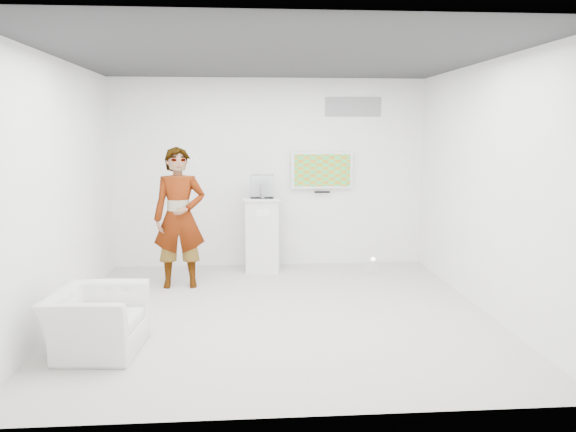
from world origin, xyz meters
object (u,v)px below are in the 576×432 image
object	(u,v)px
person	(179,218)
armchair	(97,321)
tv	(322,170)
pedestal	(263,234)
floor_uplight	(373,266)

from	to	relation	value
person	armchair	world-z (taller)	person
tv	pedestal	distance (m)	1.42
tv	pedestal	size ratio (longest dim) A/B	0.87
tv	person	bearing A→B (deg)	-151.48
armchair	pedestal	world-z (taller)	pedestal
person	pedestal	bearing A→B (deg)	32.48
tv	floor_uplight	xyz separation A→B (m)	(0.69, -0.74, -1.42)
pedestal	floor_uplight	xyz separation A→B (m)	(1.66, -0.40, -0.45)
pedestal	armchair	bearing A→B (deg)	-119.01
tv	person	distance (m)	2.51
person	floor_uplight	size ratio (longest dim) A/B	7.57
armchair	floor_uplight	xyz separation A→B (m)	(3.41, 2.75, -0.18)
person	armchair	size ratio (longest dim) A/B	2.06
floor_uplight	pedestal	bearing A→B (deg)	166.39
tv	floor_uplight	size ratio (longest dim) A/B	3.87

